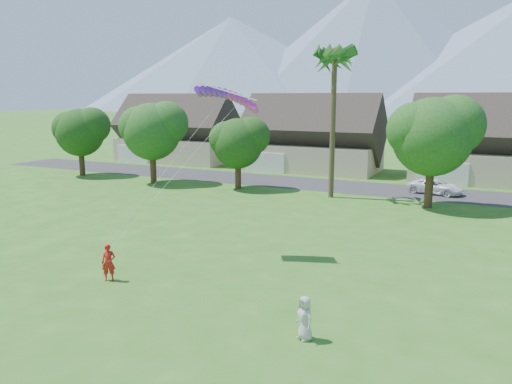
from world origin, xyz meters
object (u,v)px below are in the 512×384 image
Objects in this scene: kite_flyer at (109,262)px; parked_car at (436,187)px; watcher at (305,318)px; parafoil_kite at (228,95)px.

parked_car is (11.03, 28.99, -0.23)m from kite_flyer.
parked_car is at bearing 34.77° from kite_flyer.
watcher is (10.25, -1.36, -0.08)m from kite_flyer.
watcher reaches higher than parked_car.
watcher is at bearing -169.30° from parked_car.
parked_car is 25.41m from parafoil_kite.
parafoil_kite is at bearing 30.09° from kite_flyer.
parked_car is at bearing 123.42° from watcher.
parked_car is 1.31× the size of parafoil_kite.
parafoil_kite reaches higher than kite_flyer.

